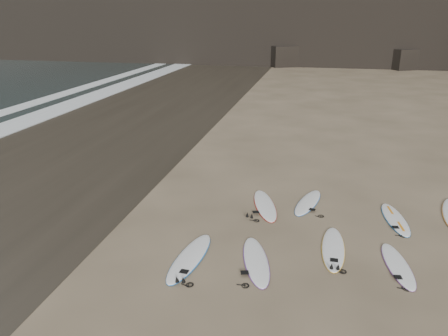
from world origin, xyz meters
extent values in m
plane|color=#897559|center=(0.00, 0.00, 0.00)|extent=(240.00, 240.00, 0.00)
cube|color=#383026|center=(-13.00, 10.00, 0.00)|extent=(12.00, 200.00, 0.01)
cube|color=white|center=(-18.50, 10.00, 0.03)|extent=(2.20, 200.00, 0.05)
cube|color=black|center=(8.00, 45.00, 1.16)|extent=(4.23, 4.46, 2.33)
cube|color=black|center=(-6.00, 45.00, 1.25)|extent=(4.49, 4.76, 2.49)
ellipsoid|color=white|center=(-4.25, -1.04, 0.05)|extent=(0.90, 2.73, 0.10)
ellipsoid|color=white|center=(-2.49, -0.82, 0.05)|extent=(1.26, 2.60, 0.09)
ellipsoid|color=white|center=(-0.48, 0.29, 0.05)|extent=(0.63, 2.53, 0.09)
ellipsoid|color=white|center=(1.15, -0.25, 0.04)|extent=(0.88, 2.34, 0.08)
ellipsoid|color=white|center=(-2.71, 2.76, 0.05)|extent=(1.36, 2.70, 0.09)
ellipsoid|color=white|center=(-1.28, 3.32, 0.04)|extent=(1.15, 2.47, 0.09)
ellipsoid|color=white|center=(1.48, 2.58, 0.04)|extent=(0.90, 2.47, 0.09)
camera|label=1|loc=(-1.18, -10.82, 6.22)|focal=35.00mm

